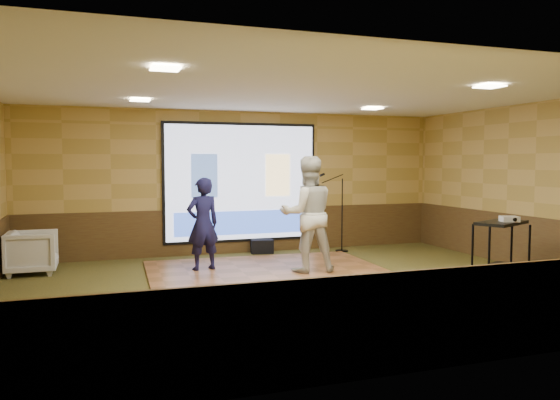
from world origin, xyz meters
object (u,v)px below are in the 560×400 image
object	(u,v)px
player_left	(203,224)
banquet_chair	(32,252)
player_right	(308,214)
projector	(509,219)
mic_stand	(340,229)
projector_screen	(242,184)
dance_floor	(268,271)
duffel_bag	(262,246)
av_table	(501,239)

from	to	relation	value
player_left	banquet_chair	xyz separation A→B (m)	(-2.84, 0.75, -0.47)
banquet_chair	player_right	bearing A→B (deg)	-107.60
projector	banquet_chair	size ratio (longest dim) A/B	0.32
mic_stand	banquet_chair	size ratio (longest dim) A/B	2.06
banquet_chair	projector_screen	bearing A→B (deg)	-76.15
dance_floor	player_right	size ratio (longest dim) A/B	2.05
player_left	player_right	world-z (taller)	player_right
dance_floor	projector	world-z (taller)	projector
projector_screen	player_right	xyz separation A→B (m)	(0.52, -2.43, -0.44)
mic_stand	banquet_chair	world-z (taller)	mic_stand
duffel_bag	av_table	bearing A→B (deg)	-54.23
player_right	projector_screen	bearing A→B (deg)	-71.46
player_left	banquet_chair	bearing A→B (deg)	-26.40
player_left	banquet_chair	size ratio (longest dim) A/B	1.97
mic_stand	duffel_bag	distance (m)	1.72
dance_floor	projector	bearing A→B (deg)	-30.79
dance_floor	av_table	world-z (taller)	av_table
av_table	projector	size ratio (longest dim) A/B	3.72
dance_floor	player_left	xyz separation A→B (m)	(-1.06, 0.47, 0.83)
banquet_chair	av_table	bearing A→B (deg)	-112.99
dance_floor	av_table	bearing A→B (deg)	-30.34
av_table	duffel_bag	size ratio (longest dim) A/B	2.10
dance_floor	duffel_bag	xyz separation A→B (m)	(0.50, 1.97, 0.13)
player_right	banquet_chair	bearing A→B (deg)	-11.90
player_right	banquet_chair	world-z (taller)	player_right
player_left	projector	distance (m)	5.11
mic_stand	player_right	bearing A→B (deg)	-107.73
projector	mic_stand	world-z (taller)	mic_stand
projector_screen	player_left	xyz separation A→B (m)	(-1.16, -1.68, -0.63)
player_left	player_right	size ratio (longest dim) A/B	0.81
player_left	mic_stand	xyz separation A→B (m)	(3.20, 1.15, -0.35)
projector_screen	mic_stand	distance (m)	2.33
projector_screen	dance_floor	xyz separation A→B (m)	(-0.11, -2.16, -1.46)
projector_screen	banquet_chair	bearing A→B (deg)	-166.85
projector_screen	player_left	distance (m)	2.14
projector	mic_stand	size ratio (longest dim) A/B	0.15
player_right	av_table	xyz separation A→B (m)	(2.68, -1.67, -0.34)
mic_stand	duffel_bag	bearing A→B (deg)	-170.87
dance_floor	projector	distance (m)	4.08
player_left	banquet_chair	world-z (taller)	player_left
projector_screen	mic_stand	xyz separation A→B (m)	(2.04, -0.53, -0.98)
projector	banquet_chair	xyz separation A→B (m)	(-7.29, 3.24, -0.65)
player_left	projector	bearing A→B (deg)	139.07
projector_screen	projector	size ratio (longest dim) A/B	12.58
projector_screen	player_right	world-z (taller)	projector_screen
player_right	banquet_chair	size ratio (longest dim) A/B	2.42
dance_floor	mic_stand	bearing A→B (deg)	37.13
dance_floor	projector	xyz separation A→B (m)	(3.40, -2.02, 1.01)
projector	projector_screen	bearing A→B (deg)	149.10
projector_screen	player_left	size ratio (longest dim) A/B	2.04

